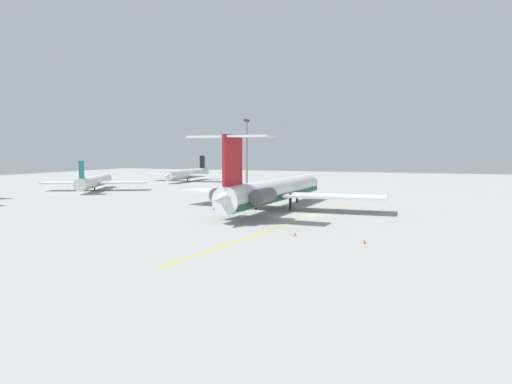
{
  "coord_description": "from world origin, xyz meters",
  "views": [
    {
      "loc": [
        -75.58,
        -17.62,
        11.11
      ],
      "look_at": [
        4.74,
        12.7,
        3.19
      ],
      "focal_mm": 31.24,
      "sensor_mm": 36.0,
      "label": 1
    }
  ],
  "objects": [
    {
      "name": "ground_crew_portside",
      "position": [
        29.95,
        24.7,
        1.07
      ],
      "size": [
        0.43,
        0.27,
        1.69
      ],
      "rotation": [
        0.0,
        0.0,
        4.6
      ],
      "color": "black",
      "rests_on": "ground"
    },
    {
      "name": "safety_cone_nose",
      "position": [
        -19.89,
        -2.06,
        0.28
      ],
      "size": [
        0.4,
        0.4,
        0.55
      ],
      "primitive_type": "cone",
      "color": "#EA590F",
      "rests_on": "ground"
    },
    {
      "name": "light_mast",
      "position": [
        68.2,
        40.12,
        12.21
      ],
      "size": [
        4.0,
        0.7,
        22.04
      ],
      "color": "slate",
      "rests_on": "ground"
    },
    {
      "name": "ground_crew_near_tail",
      "position": [
        24.54,
        30.51,
        1.04
      ],
      "size": [
        0.42,
        0.26,
        1.64
      ],
      "rotation": [
        0.0,
        0.0,
        1.59
      ],
      "color": "black",
      "rests_on": "ground"
    },
    {
      "name": "ground",
      "position": [
        0.0,
        0.0,
        0.0
      ],
      "size": [
        328.24,
        328.24,
        0.0
      ],
      "primitive_type": "plane",
      "color": "#9E9E99"
    },
    {
      "name": "airliner_mid_right",
      "position": [
        26.12,
        69.64,
        2.55
      ],
      "size": [
        27.36,
        27.65,
        8.67
      ],
      "rotation": [
        0.0,
        0.0,
        0.45
      ],
      "color": "white",
      "rests_on": "ground"
    },
    {
      "name": "safety_cone_wingtip",
      "position": [
        31.13,
        27.65,
        0.28
      ],
      "size": [
        0.4,
        0.4,
        0.55
      ],
      "primitive_type": "cone",
      "color": "#EA590F",
      "rests_on": "ground"
    },
    {
      "name": "airliner_far_right",
      "position": [
        67.77,
        63.7,
        2.74
      ],
      "size": [
        31.09,
        30.67,
        9.31
      ],
      "rotation": [
        0.0,
        0.0,
        3.18
      ],
      "color": "silver",
      "rests_on": "ground"
    },
    {
      "name": "ground_crew_near_nose",
      "position": [
        28.92,
        28.15,
        1.12
      ],
      "size": [
        0.29,
        0.38,
        1.77
      ],
      "rotation": [
        0.0,
        0.0,
        0.6
      ],
      "color": "black",
      "rests_on": "ground"
    },
    {
      "name": "taxiway_centreline",
      "position": [
        4.74,
        -0.42,
        0.0
      ],
      "size": [
        90.27,
        13.07,
        0.01
      ],
      "primitive_type": "cube",
      "rotation": [
        0.0,
        0.0,
        -0.14
      ],
      "color": "gold",
      "rests_on": "ground"
    },
    {
      "name": "main_jetliner",
      "position": [
        3.43,
        8.79,
        3.71
      ],
      "size": [
        46.69,
        41.41,
        13.6
      ],
      "rotation": [
        0.0,
        0.0,
        -0.06
      ],
      "color": "silver",
      "rests_on": "ground"
    },
    {
      "name": "safety_cone_tail",
      "position": [
        -21.75,
        -11.24,
        0.28
      ],
      "size": [
        0.4,
        0.4,
        0.55
      ],
      "primitive_type": "cone",
      "color": "#EA590F",
      "rests_on": "ground"
    }
  ]
}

